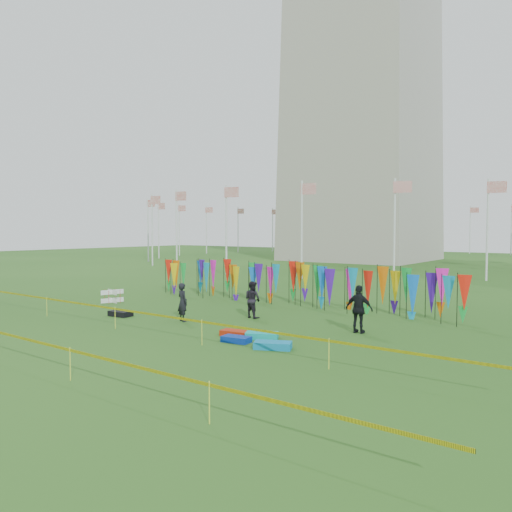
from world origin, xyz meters
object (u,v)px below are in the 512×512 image
Objects in this scene: box_kite at (112,296)px; kite_bag_black at (121,314)px; person_right at (359,309)px; kite_bag_turquoise at (262,335)px; kite_bag_red at (236,333)px; kite_bag_teal at (273,345)px; person_mid at (252,299)px; person_left at (183,302)px; kite_bag_blue at (236,339)px.

box_kite reaches higher than kite_bag_black.
person_right is 1.58× the size of kite_bag_turquoise.
kite_bag_turquoise is 1.08m from kite_bag_red.
box_kite is at bearing -0.93° from person_right.
kite_bag_black reaches higher than kite_bag_teal.
person_mid reaches higher than kite_bag_black.
kite_bag_teal is at bearing -6.06° from kite_bag_black.
kite_bag_turquoise is (4.82, -0.74, -0.72)m from person_left.
box_kite is 0.58× the size of kite_bag_teal.
box_kite is 14.37m from person_right.
kite_bag_red is (-0.67, 0.80, -0.00)m from kite_bag_blue.
kite_bag_red is (3.76, -0.95, -0.74)m from person_left.
kite_bag_teal is at bearing 70.00° from person_right.
box_kite is 0.43× the size of person_mid.
kite_bag_red is at bearing -13.57° from box_kite.
kite_bag_red is at bearing 39.61° from person_right.
box_kite is at bearing 165.27° from kite_bag_teal.
kite_bag_black is 9.33m from kite_bag_teal.
kite_bag_teal reaches higher than kite_bag_turquoise.
person_left is at bearing -13.28° from box_kite.
kite_bag_black is at bearing 13.01° from person_right.
person_left is 1.35× the size of kite_bag_teal.
person_left is at bearing 171.30° from kite_bag_turquoise.
person_right reaches higher than kite_bag_turquoise.
kite_bag_black is at bearing 178.73° from kite_bag_red.
person_left is (7.09, -1.67, 0.48)m from box_kite.
person_left is 4.82m from kite_bag_blue.
kite_bag_blue is 0.81× the size of kite_bag_teal.
person_left is 3.17m from person_mid.
kite_bag_red is 7.01m from kite_bag_black.
person_right is 5.01m from kite_bag_blue.
person_right is 4.34m from kite_bag_teal.
person_mid is 6.00m from kite_bag_teal.
person_mid is at bearing 131.67° from kite_bag_turquoise.
box_kite reaches higher than kite_bag_turquoise.
kite_bag_turquoise is at bearing 47.99° from person_right.
person_left reaches higher than person_mid.
person_left is 4.93m from kite_bag_turquoise.
kite_bag_teal is at bearing 141.70° from person_mid.
person_mid is 4.43m from kite_bag_turquoise.
person_right is at bearing 55.25° from kite_bag_blue.
kite_bag_black is (-5.16, -3.32, -0.71)m from person_mid.
kite_bag_teal is at bearing -14.73° from box_kite.
kite_bag_turquoise is 1.12× the size of kite_bag_black.
box_kite is 0.68× the size of kite_bag_black.
person_right is 1.84× the size of kite_bag_blue.
kite_bag_turquoise is at bearing 139.45° from kite_bag_teal.
kite_bag_black is 0.85× the size of kite_bag_teal.
kite_bag_blue is (-0.39, -1.01, -0.01)m from kite_bag_turquoise.
kite_bag_turquoise is 1.17× the size of kite_bag_blue.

